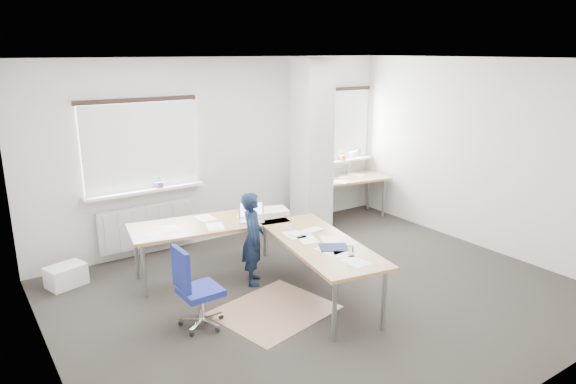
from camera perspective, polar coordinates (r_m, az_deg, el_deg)
ground at (r=6.43m, az=3.73°, el=-11.27°), size 6.00×6.00×0.00m
room_shell at (r=6.32m, az=2.78°, el=5.03°), size 6.04×5.04×2.82m
floor_mat at (r=6.06m, az=-1.54°, el=-13.01°), size 1.43×1.28×0.01m
white_crate at (r=7.16m, az=-23.43°, el=-8.53°), size 0.52×0.43×0.27m
desk_main at (r=6.39m, az=-2.62°, el=-4.66°), size 2.40×2.98×0.96m
desk_side at (r=9.12m, az=6.64°, el=1.38°), size 1.50×0.93×1.22m
task_chair at (r=5.70m, az=-9.96°, el=-12.25°), size 0.51×0.50×0.94m
person at (r=6.51m, az=-3.92°, el=-5.18°), size 0.47×0.52×1.20m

